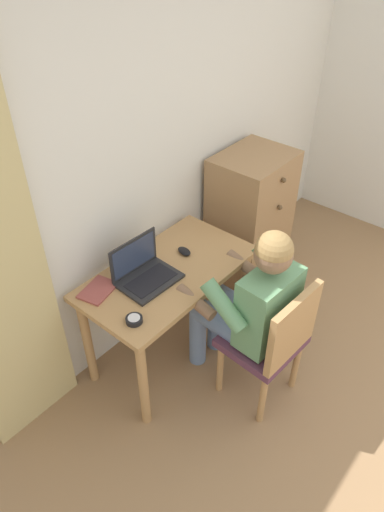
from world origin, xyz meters
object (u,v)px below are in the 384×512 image
object	(u,v)px
person_seated	(249,301)
chair	(273,340)
dresser	(249,221)
laptop	(144,272)
computer_mouse	(184,251)
desk_clock	(134,320)
notebook_pad	(98,290)
desk	(169,286)

from	to	relation	value
person_seated	chair	bearing A→B (deg)	-93.12
dresser	laptop	xyz separation A→B (m)	(-1.13, -0.03, 0.24)
computer_mouse	person_seated	bearing A→B (deg)	-85.09
dresser	desk_clock	bearing A→B (deg)	-170.88
notebook_pad	computer_mouse	bearing A→B (deg)	-27.34
computer_mouse	notebook_pad	world-z (taller)	computer_mouse
laptop	dresser	bearing A→B (deg)	1.33
person_seated	laptop	world-z (taller)	person_seated
desk	chair	xyz separation A→B (m)	(0.13, -0.67, -0.11)
laptop	notebook_pad	distance (m)	0.28
chair	desk	bearing A→B (deg)	100.66
chair	laptop	distance (m)	0.83
notebook_pad	desk	bearing A→B (deg)	-38.36
desk	laptop	xyz separation A→B (m)	(-0.14, 0.06, 0.17)
laptop	desk_clock	xyz separation A→B (m)	(-0.28, -0.20, -0.04)
desk	dresser	bearing A→B (deg)	4.73
person_seated	computer_mouse	xyz separation A→B (m)	(0.05, 0.53, 0.07)
chair	person_seated	xyz separation A→B (m)	(0.01, 0.18, 0.18)
desk_clock	notebook_pad	bearing A→B (deg)	83.68
chair	desk_clock	xyz separation A→B (m)	(-0.55, 0.53, 0.25)
chair	laptop	world-z (taller)	laptop
computer_mouse	desk	bearing A→B (deg)	-158.67
dresser	chair	xyz separation A→B (m)	(-0.86, -0.75, -0.04)
desk	notebook_pad	bearing A→B (deg)	154.78
person_seated	notebook_pad	xyz separation A→B (m)	(-0.52, 0.67, 0.06)
dresser	person_seated	size ratio (longest dim) A/B	0.89
chair	desk_clock	world-z (taller)	chair
computer_mouse	chair	bearing A→B (deg)	-84.46
computer_mouse	notebook_pad	distance (m)	0.59
desk_clock	notebook_pad	size ratio (longest dim) A/B	0.43
laptop	notebook_pad	xyz separation A→B (m)	(-0.24, 0.12, -0.05)
person_seated	desk	bearing A→B (deg)	105.58
desk	desk_clock	distance (m)	0.46
desk	person_seated	world-z (taller)	person_seated
desk	laptop	distance (m)	0.23
desk	desk_clock	xyz separation A→B (m)	(-0.42, -0.14, 0.13)
desk_clock	person_seated	bearing A→B (deg)	-31.85
dresser	computer_mouse	xyz separation A→B (m)	(-0.80, -0.05, 0.21)
desk	dresser	world-z (taller)	dresser
notebook_pad	laptop	bearing A→B (deg)	-40.26
person_seated	desk_clock	size ratio (longest dim) A/B	13.31
desk_clock	notebook_pad	world-z (taller)	desk_clock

